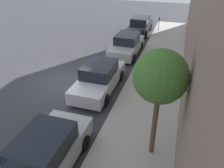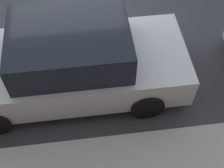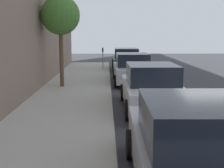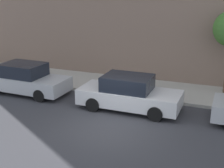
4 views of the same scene
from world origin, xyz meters
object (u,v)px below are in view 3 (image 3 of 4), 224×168
object	(u,v)px
parked_sedan_third	(151,88)
street_tree	(60,16)
parked_sedan_nearest	(126,60)
parked_sedan_fourth	(193,150)
parking_meter_near	(103,56)
parked_sedan_second	(132,69)

from	to	relation	value
parked_sedan_third	street_tree	bearing A→B (deg)	-47.58
parked_sedan_nearest	parked_sedan_fourth	distance (m)	17.01
parked_sedan_nearest	parked_sedan_fourth	bearing A→B (deg)	89.97
parked_sedan_nearest	parking_meter_near	bearing A→B (deg)	6.00
parked_sedan_fourth	street_tree	world-z (taller)	street_tree
parked_sedan_nearest	parked_sedan_second	distance (m)	5.58
parked_sedan_second	parking_meter_near	bearing A→B (deg)	-73.67
parking_meter_near	parked_sedan_second	bearing A→B (deg)	106.33
parked_sedan_second	street_tree	distance (m)	4.65
street_tree	parked_sedan_third	bearing A→B (deg)	132.42
parked_sedan_fourth	street_tree	size ratio (longest dim) A/B	1.12
parked_sedan_nearest	parking_meter_near	distance (m)	1.66
parked_sedan_second	parked_sedan_third	bearing A→B (deg)	91.75
parked_sedan_second	parked_sedan_fourth	xyz separation A→B (m)	(-0.03, 11.43, -0.00)
parked_sedan_third	parked_sedan_fourth	distance (m)	5.66
parking_meter_near	street_tree	distance (m)	7.85
parked_sedan_nearest	parked_sedan_third	world-z (taller)	same
parking_meter_near	street_tree	xyz separation A→B (m)	(1.79, 7.30, 2.26)
parked_sedan_nearest	parked_sedan_third	distance (m)	11.36
parked_sedan_fourth	parked_sedan_second	bearing A→B (deg)	-89.84
parked_sedan_third	street_tree	distance (m)	5.86
parked_sedan_second	parked_sedan_third	world-z (taller)	same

